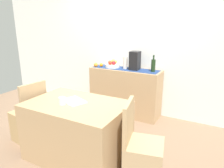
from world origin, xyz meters
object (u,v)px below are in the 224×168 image
object	(u,v)px
wine_bottle	(153,65)
coffee_cup	(62,101)
coffee_maker	(135,61)
ceramic_vase	(125,63)
open_book	(74,101)
sideboard_console	(125,92)
chair_near_window	(30,123)
chair_by_corner	(142,158)
dining_table	(78,130)
fruit_bowl	(112,66)

from	to	relation	value
wine_bottle	coffee_cup	size ratio (longest dim) A/B	3.17
coffee_maker	coffee_cup	bearing A→B (deg)	-98.93
ceramic_vase	open_book	bearing A→B (deg)	-90.24
sideboard_console	open_book	xyz separation A→B (m)	(-0.01, -1.49, 0.31)
sideboard_console	chair_near_window	world-z (taller)	chair_near_window
ceramic_vase	chair_by_corner	world-z (taller)	ceramic_vase
sideboard_console	coffee_cup	bearing A→B (deg)	-92.65
dining_table	coffee_maker	bearing A→B (deg)	84.77
fruit_bowl	ceramic_vase	xyz separation A→B (m)	(0.26, 0.00, 0.08)
wine_bottle	chair_near_window	world-z (taller)	wine_bottle
wine_bottle	coffee_cup	distance (m)	1.74
open_book	dining_table	bearing A→B (deg)	-0.18
ceramic_vase	open_book	distance (m)	1.51
coffee_maker	coffee_cup	xyz separation A→B (m)	(-0.25, -1.62, -0.25)
dining_table	coffee_cup	xyz separation A→B (m)	(-0.12, -0.11, 0.42)
sideboard_console	coffee_cup	world-z (taller)	sideboard_console
fruit_bowl	coffee_cup	size ratio (longest dim) A/B	2.93
fruit_bowl	ceramic_vase	bearing A→B (deg)	0.00
dining_table	coffee_cup	bearing A→B (deg)	-136.06
wine_bottle	fruit_bowl	bearing A→B (deg)	-180.00
chair_near_window	open_book	bearing A→B (deg)	1.61
coffee_maker	coffee_cup	world-z (taller)	coffee_maker
open_book	chair_near_window	xyz separation A→B (m)	(-0.82, -0.02, -0.48)
coffee_maker	dining_table	world-z (taller)	coffee_maker
wine_bottle	open_book	size ratio (longest dim) A/B	1.03
coffee_maker	ceramic_vase	xyz separation A→B (m)	(-0.18, 0.00, -0.05)
dining_table	chair_by_corner	xyz separation A→B (m)	(0.87, -0.00, -0.10)
wine_bottle	coffee_cup	xyz separation A→B (m)	(-0.59, -1.62, -0.20)
sideboard_console	wine_bottle	distance (m)	0.75
coffee_maker	chair_by_corner	distance (m)	1.85
open_book	ceramic_vase	bearing A→B (deg)	111.24
fruit_bowl	chair_near_window	world-z (taller)	fruit_bowl
wine_bottle	chair_by_corner	bearing A→B (deg)	-75.37
ceramic_vase	coffee_cup	size ratio (longest dim) A/B	2.45
coffee_cup	chair_near_window	distance (m)	0.92
sideboard_console	chair_by_corner	size ratio (longest dim) A/B	1.45
ceramic_vase	coffee_cup	distance (m)	1.64
ceramic_vase	chair_by_corner	xyz separation A→B (m)	(0.91, -1.51, -0.71)
fruit_bowl	dining_table	world-z (taller)	fruit_bowl
sideboard_console	ceramic_vase	xyz separation A→B (m)	(-0.00, 0.00, 0.55)
sideboard_console	wine_bottle	world-z (taller)	wine_bottle
dining_table	chair_near_window	distance (m)	0.87
dining_table	ceramic_vase	bearing A→B (deg)	91.75
ceramic_vase	dining_table	world-z (taller)	ceramic_vase
sideboard_console	fruit_bowl	size ratio (longest dim) A/B	4.88
coffee_maker	chair_by_corner	bearing A→B (deg)	-64.27
fruit_bowl	coffee_maker	size ratio (longest dim) A/B	0.81
fruit_bowl	wine_bottle	size ratio (longest dim) A/B	0.92
chair_by_corner	fruit_bowl	bearing A→B (deg)	127.81
fruit_bowl	dining_table	size ratio (longest dim) A/B	0.22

